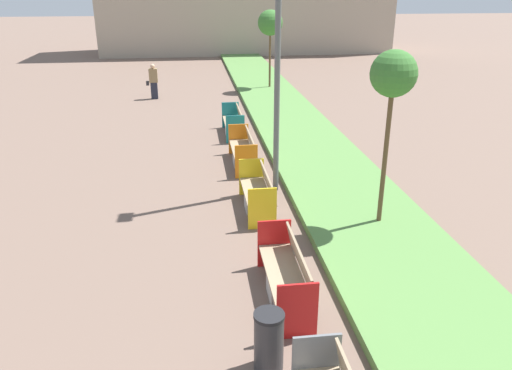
# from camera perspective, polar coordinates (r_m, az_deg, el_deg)

# --- Properties ---
(planter_grass_strip) EXTENTS (2.80, 120.00, 0.18)m
(planter_grass_strip) POSITION_cam_1_polar(r_m,az_deg,el_deg) (14.03, 8.30, 1.51)
(planter_grass_strip) COLOR #568442
(planter_grass_strip) RESTS_ON ground
(bench_red_frame) EXTENTS (0.65, 2.13, 0.94)m
(bench_red_frame) POSITION_cam_1_polar(r_m,az_deg,el_deg) (8.50, 3.50, -10.61)
(bench_red_frame) COLOR #ADA8A0
(bench_red_frame) RESTS_ON ground
(bench_yellow_frame) EXTENTS (0.65, 1.98, 0.94)m
(bench_yellow_frame) POSITION_cam_1_polar(r_m,az_deg,el_deg) (11.62, 0.23, -1.21)
(bench_yellow_frame) COLOR #ADA8A0
(bench_yellow_frame) RESTS_ON ground
(bench_orange_frame) EXTENTS (0.65, 2.21, 0.94)m
(bench_orange_frame) POSITION_cam_1_polar(r_m,az_deg,el_deg) (14.59, -1.44, 3.72)
(bench_orange_frame) COLOR #ADA8A0
(bench_orange_frame) RESTS_ON ground
(bench_teal_frame) EXTENTS (0.65, 2.04, 0.94)m
(bench_teal_frame) POSITION_cam_1_polar(r_m,az_deg,el_deg) (17.64, -2.55, 6.92)
(bench_teal_frame) COLOR #ADA8A0
(bench_teal_frame) RESTS_ON ground
(litter_bin) EXTENTS (0.42, 0.42, 0.89)m
(litter_bin) POSITION_cam_1_polar(r_m,az_deg,el_deg) (7.08, 1.47, -17.40)
(litter_bin) COLOR #2D2D30
(litter_bin) RESTS_ON ground
(street_lamp_post) EXTENTS (0.24, 0.44, 6.90)m
(street_lamp_post) POSITION_cam_1_polar(r_m,az_deg,el_deg) (11.98, 2.52, 16.63)
(street_lamp_post) COLOR #56595B
(street_lamp_post) RESTS_ON ground
(sapling_tree_near) EXTENTS (0.92, 0.92, 3.79)m
(sapling_tree_near) POSITION_cam_1_polar(r_m,az_deg,el_deg) (10.26, 15.42, 11.81)
(sapling_tree_near) COLOR brown
(sapling_tree_near) RESTS_ON ground
(sapling_tree_far) EXTENTS (1.20, 1.20, 3.84)m
(sapling_tree_far) POSITION_cam_1_polar(r_m,az_deg,el_deg) (25.07, 1.64, 17.99)
(sapling_tree_far) COLOR brown
(sapling_tree_far) RESTS_ON ground
(pedestrian_walking) EXTENTS (0.53, 0.24, 1.59)m
(pedestrian_walking) POSITION_cam_1_polar(r_m,az_deg,el_deg) (23.82, -11.64, 11.52)
(pedestrian_walking) COLOR #232633
(pedestrian_walking) RESTS_ON ground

